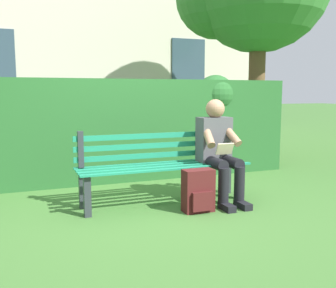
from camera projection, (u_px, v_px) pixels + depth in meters
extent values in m
plane|color=#3D6B2D|center=(165.00, 203.00, 4.42)|extent=(60.00, 60.00, 0.00)
cube|color=#2D3338|center=(241.00, 181.00, 4.57)|extent=(0.07, 0.07, 0.43)
cube|color=#2D3338|center=(87.00, 196.00, 3.92)|extent=(0.07, 0.07, 0.43)
cube|color=#2D3338|center=(227.00, 176.00, 4.86)|extent=(0.07, 0.07, 0.43)
cube|color=#2D3338|center=(82.00, 189.00, 4.21)|extent=(0.07, 0.07, 0.43)
cube|color=#1E8460|center=(159.00, 163.00, 4.55)|extent=(1.96, 0.06, 0.02)
cube|color=#1E8460|center=(163.00, 165.00, 4.42)|extent=(1.96, 0.06, 0.02)
cube|color=#1E8460|center=(167.00, 167.00, 4.30)|extent=(1.96, 0.06, 0.02)
cube|color=#1E8460|center=(172.00, 169.00, 4.17)|extent=(1.96, 0.06, 0.02)
cube|color=#2D3338|center=(226.00, 142.00, 4.84)|extent=(0.06, 0.06, 0.40)
cube|color=#2D3338|center=(81.00, 149.00, 4.19)|extent=(0.06, 0.06, 0.40)
cube|color=#1E8460|center=(159.00, 155.00, 4.53)|extent=(1.96, 0.02, 0.06)
cube|color=#1E8460|center=(159.00, 145.00, 4.51)|extent=(1.96, 0.02, 0.06)
cube|color=#1E8460|center=(159.00, 136.00, 4.50)|extent=(1.96, 0.02, 0.06)
cube|color=#4C4C51|center=(214.00, 139.00, 4.57)|extent=(0.38, 0.22, 0.52)
sphere|color=#A57A5B|center=(215.00, 109.00, 4.50)|extent=(0.22, 0.22, 0.22)
cylinder|color=black|center=(230.00, 162.00, 4.44)|extent=(0.13, 0.42, 0.13)
cylinder|color=black|center=(215.00, 163.00, 4.37)|extent=(0.13, 0.42, 0.13)
cylinder|color=black|center=(239.00, 187.00, 4.28)|extent=(0.12, 0.12, 0.45)
cylinder|color=black|center=(223.00, 188.00, 4.21)|extent=(0.12, 0.12, 0.45)
cube|color=black|center=(243.00, 205.00, 4.23)|extent=(0.10, 0.24, 0.07)
cube|color=black|center=(227.00, 207.00, 4.16)|extent=(0.10, 0.24, 0.07)
cylinder|color=#A57A5B|center=(231.00, 135.00, 4.49)|extent=(0.14, 0.32, 0.26)
cylinder|color=#A57A5B|center=(208.00, 136.00, 4.38)|extent=(0.14, 0.32, 0.26)
cube|color=beige|center=(225.00, 149.00, 4.34)|extent=(0.20, 0.07, 0.13)
cube|color=#265B28|center=(112.00, 130.00, 5.59)|extent=(5.39, 0.66, 1.44)
sphere|color=#265B28|center=(215.00, 94.00, 6.02)|extent=(0.60, 0.60, 0.60)
sphere|color=#265B28|center=(9.00, 100.00, 5.11)|extent=(0.53, 0.53, 0.53)
cylinder|color=brown|center=(256.00, 90.00, 7.44)|extent=(0.31, 0.31, 2.58)
cube|color=beige|center=(86.00, 4.00, 10.20)|extent=(9.07, 3.00, 7.07)
cube|color=#334756|center=(188.00, 63.00, 9.83)|extent=(0.90, 0.04, 1.20)
cube|color=#4C1919|center=(198.00, 191.00, 4.10)|extent=(0.32, 0.17, 0.45)
cube|color=#4C1919|center=(203.00, 201.00, 4.01)|extent=(0.23, 0.04, 0.20)
cylinder|color=#4C1919|center=(202.00, 186.00, 4.22)|extent=(0.04, 0.04, 0.27)
cylinder|color=#4C1919|center=(186.00, 187.00, 4.15)|extent=(0.04, 0.04, 0.27)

